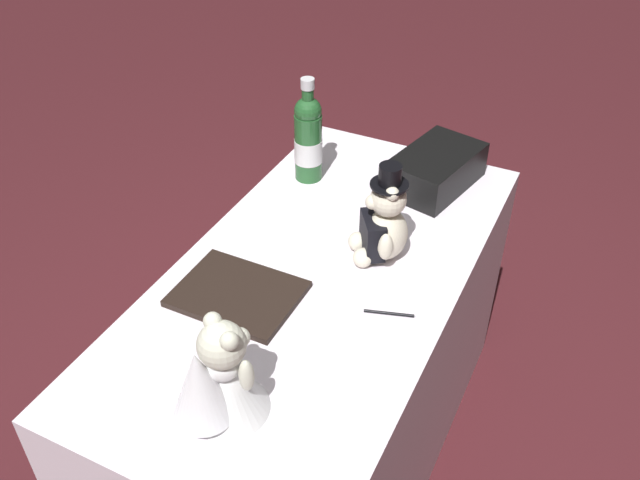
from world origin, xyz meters
TOP-DOWN VIEW (x-y plane):
  - ground_plane at (0.00, 0.00)m, footprint 12.00×12.00m
  - reception_table at (0.00, 0.00)m, footprint 1.42×0.71m
  - teddy_bear_groom at (-0.13, 0.12)m, footprint 0.16×0.16m
  - teddy_bear_bride at (0.50, 0.02)m, footprint 0.23×0.20m
  - champagne_bottle at (-0.39, -0.23)m, footprint 0.09×0.09m
  - signing_pen at (0.07, 0.23)m, footprint 0.04×0.12m
  - gift_case_black at (-0.52, 0.13)m, footprint 0.34×0.25m
  - guestbook at (0.18, -0.14)m, footprint 0.23×0.30m

SIDE VIEW (x-z plane):
  - ground_plane at x=0.00m, z-range 0.00..0.00m
  - reception_table at x=0.00m, z-range 0.00..0.79m
  - signing_pen at x=0.07m, z-range 0.79..0.79m
  - guestbook at x=0.18m, z-range 0.79..0.80m
  - gift_case_black at x=-0.52m, z-range 0.79..0.90m
  - teddy_bear_groom at x=-0.13m, z-range 0.75..1.03m
  - teddy_bear_bride at x=0.50m, z-range 0.77..1.01m
  - champagne_bottle at x=-0.39m, z-range 0.76..1.09m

